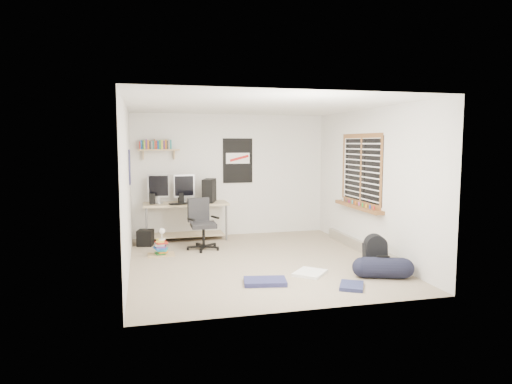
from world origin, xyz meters
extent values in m
cube|color=gray|center=(0.00, 0.00, -0.01)|extent=(4.00, 4.50, 0.01)
cube|color=white|center=(0.00, 0.00, 2.50)|extent=(4.00, 4.50, 0.01)
cube|color=silver|center=(0.00, 2.25, 1.25)|extent=(4.00, 0.01, 2.50)
cube|color=silver|center=(-2.00, 0.00, 1.25)|extent=(0.01, 4.50, 2.50)
cube|color=silver|center=(2.00, 0.00, 1.25)|extent=(0.01, 4.50, 2.50)
cube|color=beige|center=(-0.96, 2.00, 0.36)|extent=(1.73, 0.94, 0.75)
cube|color=#A0A1A5|center=(-1.48, 2.00, 0.98)|extent=(0.42, 0.16, 0.45)
cube|color=#A4A3A8|center=(-0.99, 1.91, 0.97)|extent=(0.41, 0.12, 0.44)
cube|color=black|center=(-0.50, 1.87, 0.98)|extent=(0.34, 0.48, 0.46)
cube|color=black|center=(-1.08, 1.70, 0.76)|extent=(0.45, 0.25, 0.02)
cube|color=black|center=(-1.61, 1.86, 0.85)|extent=(0.12, 0.12, 0.20)
cube|color=black|center=(-1.05, 1.92, 0.85)|extent=(0.11, 0.11, 0.20)
cube|color=black|center=(-0.73, 1.05, 0.49)|extent=(0.77, 0.77, 0.93)
cube|color=tan|center=(-1.45, 2.14, 1.78)|extent=(0.80, 0.22, 0.24)
cube|color=black|center=(0.15, 2.23, 1.55)|extent=(0.62, 0.03, 0.92)
cube|color=navy|center=(-1.99, 1.20, 1.50)|extent=(0.02, 0.42, 0.60)
cube|color=brown|center=(1.95, 0.30, 1.45)|extent=(0.10, 1.50, 1.26)
cube|color=#B7B2A8|center=(1.96, 0.30, 0.09)|extent=(0.08, 2.50, 0.18)
cube|color=black|center=(1.59, -0.95, 0.20)|extent=(0.38, 0.33, 0.45)
cylinder|color=black|center=(1.52, -1.33, 0.14)|extent=(0.38, 0.38, 0.58)
cube|color=silver|center=(0.58, -0.90, 0.02)|extent=(0.60, 0.61, 0.04)
cube|color=navy|center=(-0.18, -1.18, 0.03)|extent=(0.63, 0.46, 0.06)
cube|color=#22274E|center=(0.89, -1.63, 0.03)|extent=(0.45, 0.49, 0.05)
cube|color=olive|center=(-1.50, 0.80, 0.15)|extent=(0.40, 0.33, 0.27)
cube|color=silver|center=(-1.48, 0.78, 0.38)|extent=(0.12, 0.19, 0.19)
cube|color=black|center=(-1.75, 1.62, 0.14)|extent=(0.34, 0.34, 0.31)
camera|label=1|loc=(-1.76, -7.03, 1.92)|focal=32.00mm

